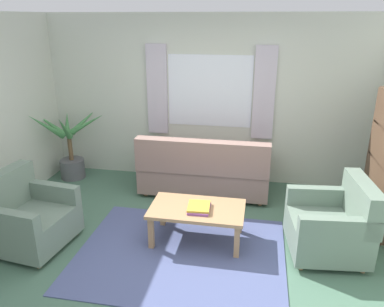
# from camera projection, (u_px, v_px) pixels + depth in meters

# --- Properties ---
(ground_plane) EXTENTS (6.24, 6.24, 0.00)m
(ground_plane) POSITION_uv_depth(u_px,v_px,m) (181.00, 254.00, 4.24)
(ground_plane) COLOR #476B56
(wall_back) EXTENTS (5.32, 0.12, 2.60)m
(wall_back) POSITION_uv_depth(u_px,v_px,m) (210.00, 100.00, 5.88)
(wall_back) COLOR beige
(wall_back) RESTS_ON ground_plane
(window_with_curtains) EXTENTS (1.98, 0.07, 1.40)m
(window_with_curtains) POSITION_uv_depth(u_px,v_px,m) (209.00, 92.00, 5.75)
(window_with_curtains) COLOR white
(area_rug) EXTENTS (2.32, 1.83, 0.01)m
(area_rug) POSITION_uv_depth(u_px,v_px,m) (181.00, 253.00, 4.24)
(area_rug) COLOR #4C5684
(area_rug) RESTS_ON ground_plane
(couch) EXTENTS (1.90, 0.82, 0.92)m
(couch) POSITION_uv_depth(u_px,v_px,m) (204.00, 171.00, 5.58)
(couch) COLOR gray
(couch) RESTS_ON ground_plane
(armchair_left) EXTENTS (0.92, 0.93, 0.88)m
(armchair_left) POSITION_uv_depth(u_px,v_px,m) (27.00, 217.00, 4.31)
(armchair_left) COLOR slate
(armchair_left) RESTS_ON ground_plane
(armchair_right) EXTENTS (0.90, 0.92, 0.88)m
(armchair_right) POSITION_uv_depth(u_px,v_px,m) (333.00, 225.00, 4.16)
(armchair_right) COLOR slate
(armchair_right) RESTS_ON ground_plane
(coffee_table) EXTENTS (1.10, 0.64, 0.44)m
(coffee_table) POSITION_uv_depth(u_px,v_px,m) (197.00, 212.00, 4.38)
(coffee_table) COLOR #A87F56
(coffee_table) RESTS_ON ground_plane
(book_stack_on_table) EXTENTS (0.27, 0.32, 0.05)m
(book_stack_on_table) POSITION_uv_depth(u_px,v_px,m) (199.00, 208.00, 4.30)
(book_stack_on_table) COLOR #7F478C
(book_stack_on_table) RESTS_ON coffee_table
(potted_plant) EXTENTS (1.14, 1.10, 1.23)m
(potted_plant) POSITION_uv_depth(u_px,v_px,m) (70.00, 150.00, 6.09)
(potted_plant) COLOR #56565B
(potted_plant) RESTS_ON ground_plane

